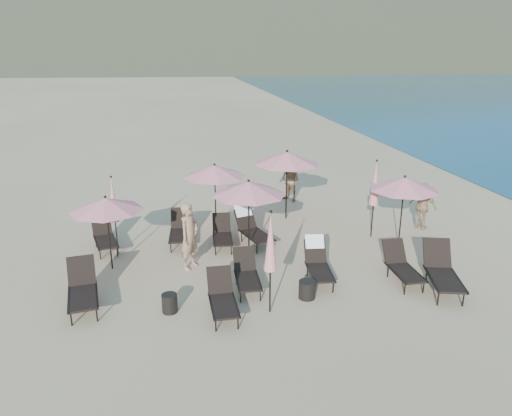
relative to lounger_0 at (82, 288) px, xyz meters
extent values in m
plane|color=#D6BA8C|center=(5.37, -0.48, -0.46)|extent=(800.00, 800.00, 0.00)
cone|color=brown|center=(65.37, 299.52, 27.04)|extent=(690.00, 690.00, 55.00)
cone|color=brown|center=(195.37, 329.52, 15.54)|extent=(280.00, 280.00, 32.00)
cube|color=beige|center=(-39.63, 309.52, 18.54)|extent=(18.00, 16.00, 38.00)
cube|color=black|center=(0.03, -0.28, -0.10)|extent=(0.78, 1.31, 0.05)
cube|color=black|center=(-0.06, 0.54, 0.21)|extent=(0.69, 0.54, 0.64)
cylinder|color=black|center=(-0.17, -0.83, -0.28)|extent=(0.04, 0.04, 0.35)
cylinder|color=black|center=(-0.30, 0.23, -0.28)|extent=(0.04, 0.04, 0.35)
cylinder|color=black|center=(0.36, -0.77, -0.28)|extent=(0.04, 0.04, 0.35)
cylinder|color=black|center=(0.24, 0.29, -0.28)|extent=(0.04, 0.04, 0.35)
cube|color=black|center=(-0.28, -0.27, -0.09)|extent=(0.21, 1.39, 0.04)
cube|color=black|center=(0.34, -0.20, -0.09)|extent=(0.21, 1.39, 0.04)
cube|color=black|center=(3.14, -1.25, -0.14)|extent=(0.59, 1.12, 0.05)
cube|color=black|center=(3.15, -0.50, 0.14)|extent=(0.58, 0.43, 0.57)
cylinder|color=black|center=(2.89, -1.71, -0.30)|extent=(0.03, 0.03, 0.32)
cylinder|color=black|center=(2.91, -0.75, -0.30)|extent=(0.03, 0.03, 0.32)
cylinder|color=black|center=(3.38, -1.71, -0.30)|extent=(0.03, 0.03, 0.32)
cylinder|color=black|center=(3.39, -0.76, -0.30)|extent=(0.03, 0.03, 0.32)
cube|color=black|center=(2.86, -1.20, -0.13)|extent=(0.05, 1.25, 0.04)
cube|color=black|center=(3.42, -1.20, -0.13)|extent=(0.05, 1.25, 0.04)
cube|color=black|center=(3.90, -0.16, -0.14)|extent=(0.63, 1.13, 0.05)
cube|color=black|center=(3.94, 0.57, 0.13)|extent=(0.59, 0.45, 0.56)
cylinder|color=black|center=(3.63, -0.60, -0.31)|extent=(0.03, 0.03, 0.31)
cylinder|color=black|center=(3.69, 0.34, -0.31)|extent=(0.03, 0.03, 0.31)
cylinder|color=black|center=(4.11, -0.63, -0.31)|extent=(0.03, 0.03, 0.31)
cylinder|color=black|center=(4.17, 0.31, -0.31)|extent=(0.03, 0.03, 0.31)
cube|color=black|center=(3.63, -0.10, -0.13)|extent=(0.11, 1.23, 0.04)
cube|color=black|center=(4.17, -0.13, -0.13)|extent=(0.11, 1.23, 0.04)
cube|color=black|center=(5.78, -0.09, -0.14)|extent=(0.72, 1.18, 0.05)
cube|color=black|center=(5.88, 0.65, 0.14)|extent=(0.63, 0.49, 0.57)
cylinder|color=black|center=(5.48, -0.52, -0.30)|extent=(0.03, 0.03, 0.31)
cylinder|color=black|center=(5.61, 0.43, -0.30)|extent=(0.03, 0.03, 0.31)
cylinder|color=black|center=(5.96, -0.58, -0.30)|extent=(0.03, 0.03, 0.31)
cylinder|color=black|center=(6.09, 0.36, -0.30)|extent=(0.03, 0.03, 0.31)
cube|color=black|center=(5.51, -0.01, -0.13)|extent=(0.21, 1.24, 0.04)
cube|color=black|center=(6.06, -0.09, -0.13)|extent=(0.21, 1.24, 0.04)
cube|color=white|center=(5.90, 0.78, 0.36)|extent=(0.53, 0.33, 0.35)
cube|color=black|center=(7.90, -0.58, -0.13)|extent=(0.63, 1.16, 0.05)
cube|color=black|center=(7.93, 0.18, 0.15)|extent=(0.60, 0.45, 0.59)
cylinder|color=black|center=(7.64, -1.05, -0.30)|extent=(0.03, 0.03, 0.32)
cylinder|color=black|center=(7.67, -0.07, -0.30)|extent=(0.03, 0.03, 0.32)
cylinder|color=black|center=(8.13, -1.06, -0.30)|extent=(0.03, 0.03, 0.32)
cylinder|color=black|center=(8.17, -0.09, -0.30)|extent=(0.03, 0.03, 0.32)
cube|color=black|center=(7.62, -0.52, -0.12)|extent=(0.08, 1.28, 0.04)
cube|color=black|center=(8.19, -0.54, -0.12)|extent=(0.08, 1.28, 0.04)
cube|color=black|center=(8.59, -1.22, -0.07)|extent=(1.03, 1.47, 0.06)
cube|color=black|center=(8.84, -0.37, 0.25)|extent=(0.80, 0.68, 0.69)
cylinder|color=black|center=(8.16, -1.68, -0.27)|extent=(0.04, 0.04, 0.38)
cylinder|color=black|center=(8.48, -0.58, -0.27)|extent=(0.04, 0.04, 0.38)
cylinder|color=black|center=(8.71, -1.84, -0.27)|extent=(0.04, 0.04, 0.38)
cylinder|color=black|center=(9.03, -0.74, -0.27)|extent=(0.04, 0.04, 0.38)
cube|color=black|center=(8.29, -1.08, -0.06)|extent=(0.46, 1.45, 0.04)
cube|color=black|center=(8.93, -1.27, -0.06)|extent=(0.46, 1.45, 0.04)
cube|color=black|center=(0.29, 3.15, -0.14)|extent=(0.79, 1.19, 0.05)
cube|color=black|center=(0.13, 3.87, 0.13)|extent=(0.64, 0.53, 0.57)
cylinder|color=black|center=(0.15, 2.65, -0.30)|extent=(0.03, 0.03, 0.31)
cylinder|color=black|center=(-0.05, 3.58, -0.30)|extent=(0.03, 0.03, 0.31)
cylinder|color=black|center=(0.62, 2.75, -0.30)|extent=(0.03, 0.03, 0.31)
cylinder|color=black|center=(0.42, 3.68, -0.30)|extent=(0.03, 0.03, 0.31)
cube|color=black|center=(0.01, 3.14, -0.13)|extent=(0.30, 1.22, 0.04)
cube|color=black|center=(0.55, 3.25, -0.13)|extent=(0.30, 1.22, 0.04)
cube|color=black|center=(2.44, 3.15, -0.12)|extent=(0.72, 1.22, 0.05)
cube|color=black|center=(2.53, 3.92, 0.16)|extent=(0.64, 0.50, 0.60)
cylinder|color=black|center=(2.14, 2.70, -0.30)|extent=(0.03, 0.03, 0.33)
cylinder|color=black|center=(2.25, 3.69, -0.30)|extent=(0.03, 0.03, 0.33)
cylinder|color=black|center=(2.64, 2.64, -0.30)|extent=(0.03, 0.03, 0.33)
cylinder|color=black|center=(2.75, 3.63, -0.30)|extent=(0.03, 0.03, 0.33)
cube|color=black|center=(2.16, 3.23, -0.11)|extent=(0.18, 1.30, 0.04)
cube|color=black|center=(2.74, 3.17, -0.11)|extent=(0.18, 1.30, 0.04)
cube|color=black|center=(3.67, 2.67, -0.15)|extent=(0.65, 1.11, 0.04)
cube|color=black|center=(3.75, 3.38, 0.11)|extent=(0.59, 0.46, 0.55)
cylinder|color=black|center=(3.40, 2.25, -0.31)|extent=(0.03, 0.03, 0.30)
cylinder|color=black|center=(3.49, 3.16, -0.31)|extent=(0.03, 0.03, 0.30)
cylinder|color=black|center=(3.86, 2.20, -0.31)|extent=(0.03, 0.03, 0.30)
cylinder|color=black|center=(3.95, 3.11, -0.31)|extent=(0.03, 0.03, 0.30)
cube|color=black|center=(3.41, 2.74, -0.14)|extent=(0.16, 1.20, 0.04)
cube|color=black|center=(3.94, 2.69, -0.14)|extent=(0.16, 1.20, 0.04)
cube|color=black|center=(4.71, 2.66, -0.12)|extent=(0.91, 1.30, 0.05)
cube|color=black|center=(4.50, 3.42, 0.17)|extent=(0.71, 0.59, 0.61)
cylinder|color=black|center=(4.60, 2.11, -0.29)|extent=(0.04, 0.04, 0.33)
cylinder|color=black|center=(4.33, 3.09, -0.29)|extent=(0.04, 0.04, 0.33)
cylinder|color=black|center=(5.09, 2.25, -0.29)|extent=(0.04, 0.04, 0.33)
cylinder|color=black|center=(4.82, 3.23, -0.29)|extent=(0.04, 0.04, 0.33)
cube|color=black|center=(4.42, 2.62, -0.11)|extent=(0.40, 1.29, 0.04)
cube|color=black|center=(4.99, 2.78, -0.11)|extent=(0.40, 1.29, 0.04)
cube|color=white|center=(4.46, 3.56, 0.41)|extent=(0.59, 0.41, 0.37)
cylinder|color=black|center=(0.52, 1.95, 0.51)|extent=(0.04, 0.04, 1.95)
cone|color=pink|center=(0.52, 1.95, 1.40)|extent=(1.95, 1.95, 0.35)
sphere|color=black|center=(0.52, 1.95, 1.60)|extent=(0.07, 0.07, 0.07)
cylinder|color=black|center=(4.37, 2.13, 0.59)|extent=(0.04, 0.04, 2.11)
cone|color=pink|center=(4.37, 2.13, 1.55)|extent=(2.11, 2.11, 0.38)
sphere|color=black|center=(4.37, 2.13, 1.77)|extent=(0.08, 0.08, 0.08)
cylinder|color=black|center=(8.94, 1.82, 0.57)|extent=(0.04, 0.04, 2.06)
cone|color=pink|center=(8.94, 1.82, 1.50)|extent=(2.06, 2.06, 0.37)
sphere|color=black|center=(8.94, 1.82, 1.72)|extent=(0.08, 0.08, 0.08)
cylinder|color=black|center=(3.71, 4.48, 0.56)|extent=(0.04, 0.04, 2.04)
cone|color=pink|center=(3.71, 4.48, 1.48)|extent=(2.04, 2.04, 0.37)
sphere|color=black|center=(3.71, 4.48, 1.70)|extent=(0.08, 0.08, 0.08)
cylinder|color=black|center=(6.22, 4.89, 0.67)|extent=(0.05, 0.05, 2.27)
cone|color=pink|center=(6.22, 4.89, 1.70)|extent=(2.27, 2.27, 0.41)
sphere|color=black|center=(6.22, 4.89, 1.93)|extent=(0.09, 0.09, 0.09)
cylinder|color=black|center=(4.22, -1.15, 0.07)|extent=(0.04, 0.04, 1.06)
cone|color=pink|center=(4.22, -1.15, 1.28)|extent=(0.29, 0.29, 1.35)
sphere|color=black|center=(4.22, -1.15, 1.99)|extent=(0.07, 0.07, 0.07)
cylinder|color=black|center=(8.43, 2.67, 0.08)|extent=(0.04, 0.04, 1.08)
cone|color=pink|center=(8.43, 2.67, 1.30)|extent=(0.29, 0.29, 1.37)
sphere|color=black|center=(8.43, 2.67, 2.02)|extent=(0.07, 0.07, 0.07)
cylinder|color=black|center=(0.62, 2.97, 0.05)|extent=(0.04, 0.04, 1.01)
cone|color=pink|center=(0.62, 2.97, 1.19)|extent=(0.28, 0.28, 1.29)
sphere|color=black|center=(0.62, 2.97, 1.86)|extent=(0.06, 0.06, 0.06)
cylinder|color=black|center=(1.96, -0.68, -0.24)|extent=(0.36, 0.36, 0.45)
cylinder|color=black|center=(5.25, -0.70, -0.24)|extent=(0.41, 0.41, 0.45)
imported|color=#A17657|center=(2.63, 1.58, 0.47)|extent=(0.78, 0.81, 1.87)
imported|color=#936E4B|center=(6.89, 6.75, 0.37)|extent=(0.97, 1.02, 1.66)
imported|color=tan|center=(10.32, 2.99, 0.33)|extent=(0.84, 0.98, 1.57)
camera|label=1|loc=(1.83, -10.98, 5.52)|focal=35.00mm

